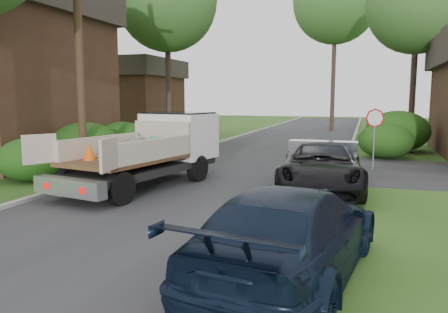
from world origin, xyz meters
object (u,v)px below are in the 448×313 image
at_px(tree_right_far, 418,3).
at_px(flatbed_truck, 159,145).
at_px(stop_sign, 375,126).
at_px(black_pickup, 321,167).
at_px(tree_left_far, 167,1).
at_px(navy_suv, 291,232).
at_px(tree_center_far, 336,1).
at_px(house_left_far, 127,96).
at_px(utility_pole, 79,36).

bearing_deg(tree_right_far, flatbed_truck, -120.10).
height_order(stop_sign, black_pickup, stop_sign).
distance_m(tree_left_far, navy_suv, 23.99).
xyz_separation_m(tree_center_far, navy_suv, (1.80, -32.50, -10.22)).
bearing_deg(tree_left_far, house_left_far, 140.19).
bearing_deg(utility_pole, tree_center_far, 73.35).
distance_m(stop_sign, tree_left_far, 16.65).
bearing_deg(black_pickup, house_left_far, 129.53).
xyz_separation_m(utility_pole, tree_left_far, (-2.02, 12.02, 3.81)).
bearing_deg(tree_left_far, tree_center_far, 53.84).
height_order(stop_sign, navy_suv, stop_sign).
xyz_separation_m(stop_sign, house_left_far, (-18.70, 13.00, 1.27)).
xyz_separation_m(stop_sign, navy_suv, (-1.40, -11.50, -1.02)).
relative_size(tree_left_far, tree_right_far, 1.06).
distance_m(stop_sign, tree_center_far, 23.15).
xyz_separation_m(utility_pole, navy_suv, (9.28, -7.48, -4.42)).
bearing_deg(tree_center_far, stop_sign, -81.34).
distance_m(house_left_far, navy_suv, 30.08).
bearing_deg(navy_suv, tree_right_far, -91.35).
bearing_deg(house_left_far, tree_left_far, -39.81).
height_order(tree_right_far, navy_suv, tree_right_far).
xyz_separation_m(utility_pole, tree_right_far, (12.98, 15.02, 3.31)).
xyz_separation_m(tree_left_far, tree_center_far, (9.50, 13.00, 2.00)).
relative_size(tree_right_far, navy_suv, 2.21).
bearing_deg(tree_right_far, house_left_far, 174.56).
xyz_separation_m(utility_pole, house_left_far, (-8.02, 17.02, -2.12)).
relative_size(tree_right_far, flatbed_truck, 1.73).
height_order(house_left_far, navy_suv, house_left_far).
xyz_separation_m(flatbed_truck, black_pickup, (5.36, 0.47, -0.54)).
bearing_deg(stop_sign, black_pickup, -109.57).
relative_size(utility_pole, tree_left_far, 0.82).
xyz_separation_m(utility_pole, flatbed_truck, (3.72, -0.95, -3.88)).
height_order(utility_pole, flatbed_truck, utility_pole).
relative_size(house_left_far, black_pickup, 1.40).
distance_m(black_pickup, navy_suv, 7.00).
height_order(stop_sign, tree_left_far, tree_left_far).
bearing_deg(navy_suv, flatbed_truck, -41.62).
xyz_separation_m(stop_sign, tree_left_far, (-12.70, 8.00, 7.20)).
xyz_separation_m(house_left_far, tree_left_far, (6.00, -5.00, 5.93)).
height_order(utility_pole, tree_center_far, tree_center_far).
height_order(utility_pole, tree_left_far, tree_left_far).
xyz_separation_m(house_left_far, navy_suv, (17.30, -24.50, -2.29)).
distance_m(stop_sign, navy_suv, 11.63).
bearing_deg(tree_center_far, utility_pole, -106.65).
distance_m(house_left_far, black_pickup, 24.58).
bearing_deg(house_left_far, tree_right_far, -5.44).
bearing_deg(utility_pole, stop_sign, 20.62).
bearing_deg(house_left_far, utility_pole, -64.77).
distance_m(stop_sign, house_left_far, 22.81).
height_order(house_left_far, black_pickup, house_left_far).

